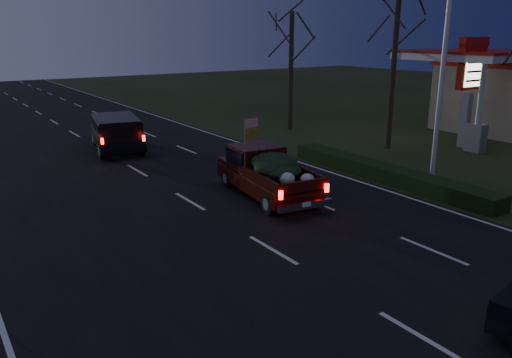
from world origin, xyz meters
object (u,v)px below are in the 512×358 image
light_pole (446,40)px  lead_suv (116,130)px  gas_price_pylon (471,74)px  pickup_truck (267,170)px

light_pole → lead_suv: light_pole is taller
gas_price_pylon → lead_suv: gas_price_pylon is taller
gas_price_pylon → lead_suv: bearing=149.1°
light_pole → pickup_truck: 8.45m
light_pole → gas_price_pylon: bearing=24.7°
gas_price_pylon → lead_suv: (-15.39, 9.20, -2.69)m
lead_suv → light_pole: bearing=-42.2°
pickup_truck → lead_suv: 10.36m
light_pole → lead_suv: bearing=126.1°
gas_price_pylon → pickup_truck: (-13.35, -0.97, -2.80)m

